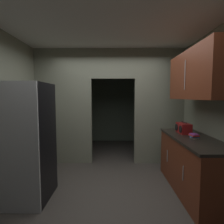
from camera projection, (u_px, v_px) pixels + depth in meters
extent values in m
plane|color=#47423D|center=(108.00, 195.00, 2.98)|extent=(20.00, 20.00, 0.00)
cube|color=silver|center=(108.00, 32.00, 3.20)|extent=(3.87, 6.96, 0.06)
cube|color=gray|center=(64.00, 107.00, 4.35)|extent=(1.31, 0.12, 2.68)
cube|color=gray|center=(159.00, 107.00, 4.34)|extent=(1.15, 0.12, 2.68)
cube|color=gray|center=(113.00, 64.00, 4.26)|extent=(1.01, 0.12, 0.68)
cube|color=slate|center=(111.00, 104.00, 6.60)|extent=(3.47, 0.10, 2.68)
cube|color=slate|center=(54.00, 105.00, 5.48)|extent=(0.10, 2.26, 2.68)
cube|color=slate|center=(167.00, 105.00, 5.46)|extent=(0.10, 2.26, 2.68)
cube|color=black|center=(23.00, 142.00, 2.83)|extent=(0.81, 0.73, 1.79)
cube|color=#B7BABC|center=(8.00, 149.00, 2.45)|extent=(0.81, 0.03, 1.79)
cube|color=maroon|center=(193.00, 166.00, 3.06)|extent=(0.60, 1.77, 0.88)
cube|color=black|center=(194.00, 139.00, 3.02)|extent=(0.64, 1.77, 0.04)
cylinder|color=#B7BABC|center=(183.00, 173.00, 2.67)|extent=(0.01, 0.01, 0.22)
cylinder|color=#B7BABC|center=(167.00, 156.00, 3.45)|extent=(0.01, 0.01, 0.22)
cube|color=maroon|center=(196.00, 75.00, 2.93)|extent=(0.34, 1.60, 0.78)
cylinder|color=#B7BABC|center=(185.00, 75.00, 2.94)|extent=(0.01, 0.01, 0.47)
cube|color=maroon|center=(184.00, 128.00, 3.38)|extent=(0.18, 0.34, 0.18)
cylinder|color=#262626|center=(184.00, 122.00, 3.38)|extent=(0.02, 0.24, 0.02)
cylinder|color=black|center=(180.00, 129.00, 3.28)|extent=(0.01, 0.13, 0.13)
cylinder|color=black|center=(176.00, 127.00, 3.49)|extent=(0.01, 0.13, 0.13)
cube|color=beige|center=(194.00, 138.00, 2.95)|extent=(0.10, 0.12, 0.02)
cube|color=#2D609E|center=(194.00, 137.00, 2.96)|extent=(0.14, 0.14, 0.02)
cube|color=red|center=(194.00, 135.00, 2.95)|extent=(0.13, 0.16, 0.02)
cube|color=#8C3893|center=(194.00, 134.00, 2.95)|extent=(0.11, 0.14, 0.02)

